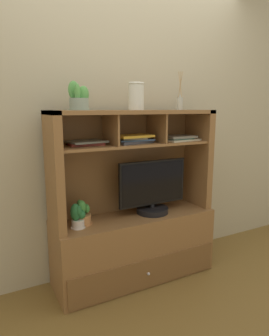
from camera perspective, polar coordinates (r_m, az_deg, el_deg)
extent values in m
cube|color=brown|center=(2.79, 0.00, -19.77)|extent=(6.00, 6.00, 0.02)
cube|color=#B5AE8F|center=(2.61, -2.62, 10.64)|extent=(6.00, 0.02, 2.80)
cube|color=brown|center=(2.65, 0.00, -14.44)|extent=(1.35, 0.44, 0.55)
cube|color=brown|center=(2.54, 2.53, -19.20)|extent=(1.30, 0.01, 0.24)
sphere|color=silver|center=(2.53, 2.67, -19.32)|extent=(0.02, 0.02, 0.02)
cube|color=brown|center=(2.21, -14.94, -0.74)|extent=(0.06, 0.35, 0.86)
cube|color=brown|center=(2.79, 11.79, 1.84)|extent=(0.06, 0.35, 0.86)
cube|color=brown|center=(2.58, -1.74, 0.99)|extent=(1.29, 0.02, 0.83)
cube|color=brown|center=(2.39, 0.00, 10.50)|extent=(1.35, 0.35, 0.03)
cube|color=brown|center=(2.41, 0.00, 4.47)|extent=(1.23, 0.32, 0.02)
cube|color=brown|center=(2.31, -4.54, 7.23)|extent=(0.02, 0.30, 0.23)
cube|color=brown|center=(2.50, 4.19, 7.54)|extent=(0.02, 0.30, 0.23)
cylinder|color=black|center=(2.59, 3.37, -7.89)|extent=(0.27, 0.27, 0.05)
cylinder|color=black|center=(2.58, 3.38, -7.10)|extent=(0.04, 0.04, 0.03)
cube|color=black|center=(2.53, 3.43, -2.75)|extent=(0.61, 0.03, 0.37)
cube|color=black|center=(2.51, 3.62, -2.83)|extent=(0.58, 0.00, 0.34)
cylinder|color=silver|center=(2.31, -10.60, -10.27)|extent=(0.09, 0.09, 0.06)
cylinder|color=silver|center=(2.32, -10.57, -10.90)|extent=(0.11, 0.11, 0.01)
ellipsoid|color=#246836|center=(2.29, -9.97, -8.62)|extent=(0.06, 0.06, 0.07)
ellipsoid|color=#246836|center=(2.31, -10.75, -8.52)|extent=(0.04, 0.04, 0.07)
ellipsoid|color=#246836|center=(2.28, -11.07, -8.18)|extent=(0.08, 0.07, 0.13)
ellipsoid|color=#246836|center=(2.26, -10.48, -7.99)|extent=(0.04, 0.04, 0.08)
cylinder|color=#B77B47|center=(2.37, -9.86, -9.50)|extent=(0.14, 0.14, 0.08)
cylinder|color=#B77B47|center=(2.39, -9.83, -10.28)|extent=(0.16, 0.16, 0.01)
ellipsoid|color=#3A8538|center=(2.35, -9.07, -7.54)|extent=(0.05, 0.07, 0.07)
ellipsoid|color=#3A8538|center=(2.36, -10.31, -7.27)|extent=(0.04, 0.06, 0.12)
ellipsoid|color=#3A8538|center=(2.31, -9.94, -7.28)|extent=(0.07, 0.06, 0.10)
cube|color=#3E404B|center=(2.40, -0.33, 4.95)|extent=(0.31, 0.21, 0.02)
cube|color=#344F76|center=(2.40, -0.16, 5.35)|extent=(0.30, 0.18, 0.01)
cube|color=slate|center=(2.39, -0.51, 5.66)|extent=(0.21, 0.18, 0.02)
cube|color=gold|center=(2.38, -0.22, 6.04)|extent=(0.30, 0.21, 0.02)
cube|color=#9A3C35|center=(2.30, -9.11, 4.52)|extent=(0.26, 0.17, 0.02)
cube|color=slate|center=(2.29, -9.07, 4.95)|extent=(0.30, 0.25, 0.01)
cube|color=beige|center=(2.63, 8.51, 5.29)|extent=(0.35, 0.25, 0.01)
cube|color=#3E7A69|center=(2.63, 8.10, 5.57)|extent=(0.21, 0.20, 0.01)
cube|color=slate|center=(2.63, 8.26, 5.86)|extent=(0.27, 0.22, 0.02)
cylinder|color=#B3B7A9|center=(2.63, 8.53, 11.90)|extent=(0.05, 0.05, 0.10)
cylinder|color=#B3B7A9|center=(2.64, 8.57, 13.25)|extent=(0.02, 0.02, 0.02)
cylinder|color=tan|center=(2.64, 8.70, 15.31)|extent=(0.00, 0.05, 0.21)
cylinder|color=tan|center=(2.64, 8.62, 15.31)|extent=(0.03, 0.02, 0.21)
cylinder|color=tan|center=(2.64, 8.55, 15.32)|extent=(0.04, 0.02, 0.21)
cylinder|color=tan|center=(2.64, 8.56, 15.32)|extent=(0.00, 0.05, 0.21)
cylinder|color=tan|center=(2.64, 8.64, 15.32)|extent=(0.03, 0.02, 0.21)
cylinder|color=tan|center=(2.64, 8.71, 15.32)|extent=(0.02, 0.02, 0.21)
cylinder|color=gray|center=(2.23, -10.40, 11.75)|extent=(0.14, 0.14, 0.09)
cylinder|color=gray|center=(2.23, -10.37, 10.76)|extent=(0.16, 0.16, 0.01)
ellipsoid|color=#529D48|center=(2.24, -9.57, 13.58)|extent=(0.08, 0.05, 0.11)
ellipsoid|color=#529D48|center=(2.26, -11.41, 14.20)|extent=(0.08, 0.04, 0.13)
ellipsoid|color=#529D48|center=(2.21, -10.70, 13.81)|extent=(0.04, 0.04, 0.12)
cylinder|color=silver|center=(2.37, 0.31, 13.15)|extent=(0.12, 0.12, 0.19)
torus|color=silver|center=(2.37, 0.31, 15.65)|extent=(0.12, 0.12, 0.02)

